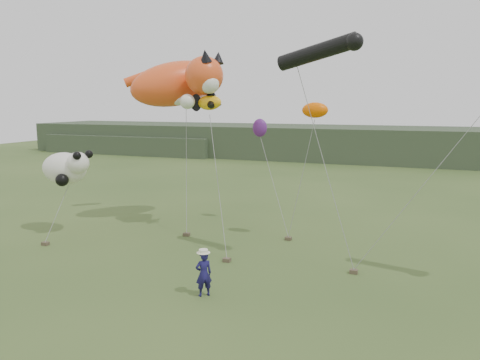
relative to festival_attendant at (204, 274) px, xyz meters
The scene contains 9 objects.
ground 0.90m from the festival_attendant, 153.90° to the right, with size 120.00×120.00×0.00m, color #385123.
headland 44.68m from the festival_attendant, 94.40° to the left, with size 90.00×13.00×4.00m.
festival_attendant is the anchor object (origin of this frame).
sandbag_anchors 5.41m from the festival_attendant, 109.40° to the left, with size 15.03×5.39×0.16m.
cat_kite 12.68m from the festival_attendant, 121.23° to the left, with size 7.16×5.78×3.35m.
fish_kite 10.82m from the festival_attendant, 115.13° to the left, with size 2.46×1.63×1.23m.
tube_kites 11.44m from the festival_attendant, 34.09° to the left, with size 12.02×1.94×1.51m.
panda_kite 11.75m from the festival_attendant, 154.24° to the left, with size 3.00×1.94×1.87m.
misc_kites 10.54m from the festival_attendant, 85.57° to the left, with size 4.76×3.38×1.93m.
Camera 1 is at (7.28, -14.40, 6.92)m, focal length 35.00 mm.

